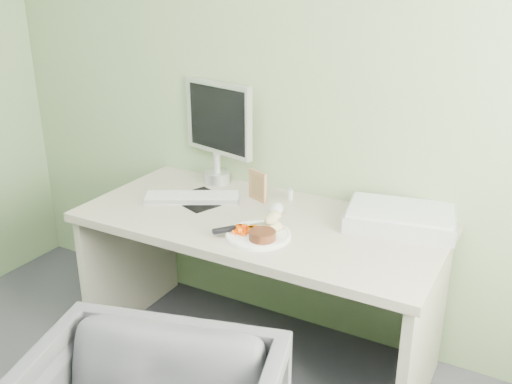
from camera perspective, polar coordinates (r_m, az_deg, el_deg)
The scene contains 14 objects.
wall_back at distance 2.66m, azimuth 4.29°, elevation 12.61°, with size 3.50×3.50×0.00m, color gray.
desk at distance 2.59m, azimuth 0.32°, elevation -6.33°, with size 1.60×0.75×0.73m.
plate at distance 2.34m, azimuth 0.23°, elevation -4.36°, with size 0.27×0.27×0.01m, color white.
steak at distance 2.29m, azimuth 0.64°, elevation -4.34°, with size 0.11×0.11×0.03m, color black.
potato_pile at distance 2.36m, azimuth 1.68°, elevation -3.17°, with size 0.11×0.08×0.06m, color tan.
carrot_heap at distance 2.33m, azimuth -1.18°, elevation -3.64°, with size 0.07×0.06×0.05m, color #F85405.
steak_knife at distance 2.36m, azimuth -2.27°, elevation -3.67°, with size 0.18×0.21×0.02m.
mousepad at distance 2.73m, azimuth -5.58°, elevation -0.72°, with size 0.25×0.22×0.00m, color black.
keyboard at distance 2.72m, azimuth -6.40°, elevation -0.51°, with size 0.44×0.13×0.02m, color white.
computer_mouse at distance 2.56m, azimuth 2.10°, elevation -1.70°, with size 0.06×0.12×0.04m, color white.
photo_frame at distance 2.68m, azimuth 0.16°, elevation 0.63°, with size 0.12×0.01×0.15m, color #976246.
eyedrop_bottle at distance 2.70m, azimuth 3.49°, elevation -0.22°, with size 0.02×0.02×0.06m.
scanner at distance 2.50m, azimuth 14.24°, elevation -2.61°, with size 0.45×0.30×0.07m, color #A5A7AC.
monitor at distance 2.87m, azimuth -3.83°, elevation 6.53°, with size 0.43×0.16×0.52m.
Camera 1 is at (1.09, -0.39, 1.75)m, focal length 40.00 mm.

